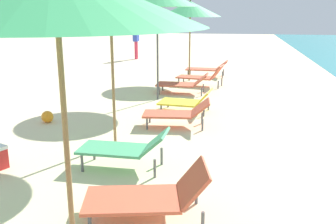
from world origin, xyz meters
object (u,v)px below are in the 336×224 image
at_px(umbrella_farthest, 190,9).
at_px(person_walking_near, 136,37).
at_px(lounger_fourth_inland, 187,101).
at_px(lounger_farthest_shoreside, 207,68).
at_px(lounger_second_shoreside, 150,195).
at_px(lounger_fourth_shoreside, 183,83).
at_px(umbrella_third, 110,0).
at_px(lounger_farthest_inland, 202,76).
at_px(lounger_third_shoreside, 178,112).
at_px(lounger_third_inland, 125,147).
at_px(beach_ball, 47,117).

height_order(umbrella_farthest, person_walking_near, umbrella_farthest).
xyz_separation_m(lounger_fourth_inland, lounger_farthest_shoreside, (0.10, 5.08, 0.03)).
bearing_deg(lounger_second_shoreside, lounger_fourth_shoreside, -98.29).
xyz_separation_m(umbrella_third, lounger_farthest_inland, (1.03, 5.67, -2.16)).
relative_size(umbrella_third, lounger_third_shoreside, 1.96).
height_order(lounger_third_inland, lounger_farthest_inland, lounger_farthest_inland).
height_order(umbrella_third, lounger_farthest_inland, umbrella_third).
relative_size(umbrella_third, umbrella_farthest, 1.04).
bearing_deg(lounger_third_inland, beach_ball, -40.92).
bearing_deg(umbrella_farthest, umbrella_third, -94.66).
bearing_deg(umbrella_third, beach_ball, 150.56).
relative_size(lounger_second_shoreside, umbrella_farthest, 0.57).
xyz_separation_m(lounger_third_inland, lounger_fourth_shoreside, (0.12, 5.52, -0.04)).
xyz_separation_m(umbrella_farthest, beach_ball, (-2.36, -5.54, -2.22)).
distance_m(lounger_farthest_shoreside, person_walking_near, 5.90).
relative_size(lounger_second_shoreside, beach_ball, 5.94).
xyz_separation_m(lounger_farthest_inland, beach_ball, (-2.86, -4.64, -0.19)).
distance_m(lounger_fourth_shoreside, beach_ball, 4.23).
relative_size(umbrella_farthest, beach_ball, 10.37).
bearing_deg(lounger_fourth_inland, lounger_farthest_inland, -84.99).
bearing_deg(lounger_fourth_inland, lounger_third_inland, 88.06).
xyz_separation_m(lounger_third_inland, lounger_farthest_inland, (0.54, 6.71, -0.01)).
bearing_deg(beach_ball, lounger_fourth_shoreside, 54.71).
bearing_deg(umbrella_third, umbrella_farthest, 85.34).
bearing_deg(person_walking_near, lounger_fourth_inland, 115.07).
distance_m(lounger_fourth_shoreside, lounger_farthest_shoreside, 3.08).
distance_m(lounger_second_shoreside, lounger_fourth_inland, 4.81).
xyz_separation_m(umbrella_third, lounger_third_shoreside, (0.94, 1.23, -2.18)).
relative_size(umbrella_farthest, lounger_farthest_shoreside, 1.78).
relative_size(umbrella_third, lounger_fourth_inland, 2.18).
relative_size(umbrella_third, lounger_farthest_shoreside, 1.85).
distance_m(umbrella_farthest, person_walking_near, 6.44).
distance_m(lounger_fourth_inland, person_walking_near, 10.25).
xyz_separation_m(lounger_second_shoreside, beach_ball, (-3.00, 3.39, -0.15)).
relative_size(lounger_fourth_inland, umbrella_farthest, 0.48).
relative_size(umbrella_third, lounger_fourth_shoreside, 1.90).
bearing_deg(lounger_third_shoreside, lounger_farthest_shoreside, -97.31).
xyz_separation_m(person_walking_near, beach_ball, (0.89, -10.94, -0.92)).
bearing_deg(lounger_farthest_shoreside, umbrella_farthest, 62.44).
distance_m(lounger_third_shoreside, lounger_fourth_shoreside, 3.27).
height_order(umbrella_third, person_walking_near, umbrella_third).
bearing_deg(lounger_third_shoreside, lounger_second_shoreside, 87.54).
bearing_deg(person_walking_near, lounger_third_inland, 107.74).
height_order(umbrella_third, lounger_third_shoreside, umbrella_third).
relative_size(lounger_second_shoreside, lounger_fourth_inland, 1.20).
height_order(lounger_third_shoreside, lounger_farthest_shoreside, lounger_farthest_shoreside).
bearing_deg(lounger_fourth_inland, lounger_farthest_shoreside, -85.12).
relative_size(lounger_fourth_shoreside, person_walking_near, 0.85).
bearing_deg(lounger_fourth_inland, lounger_third_shoreside, 94.37).
distance_m(lounger_third_inland, person_walking_near, 13.42).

